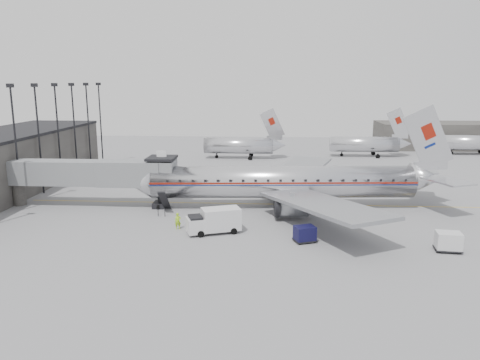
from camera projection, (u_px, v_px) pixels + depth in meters
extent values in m
plane|color=slate|center=(232.00, 217.00, 54.66)|extent=(160.00, 160.00, 0.00)
cube|color=#383533|center=(443.00, 135.00, 109.80)|extent=(30.00, 12.00, 6.00)
cube|color=gold|center=(258.00, 204.00, 60.33)|extent=(60.00, 0.15, 0.01)
cube|color=#5E6062|center=(59.00, 172.00, 58.66)|extent=(12.00, 2.80, 3.00)
cube|color=#5E6062|center=(130.00, 173.00, 58.10)|extent=(8.00, 3.00, 3.10)
cube|color=#5E6062|center=(162.00, 173.00, 58.24)|extent=(3.20, 3.60, 3.20)
cube|color=black|center=(162.00, 158.00, 57.84)|extent=(3.40, 3.80, 0.30)
cube|color=white|center=(161.00, 154.00, 57.74)|extent=(1.20, 0.15, 0.80)
cylinder|color=black|center=(160.00, 196.00, 58.47)|extent=(0.56, 0.56, 2.80)
cube|color=black|center=(160.00, 204.00, 58.69)|extent=(1.60, 2.20, 0.70)
cylinder|color=black|center=(158.00, 207.00, 57.72)|extent=(0.30, 0.60, 0.60)
cylinder|color=black|center=(162.00, 203.00, 59.67)|extent=(0.30, 0.60, 0.60)
cylinder|color=#383533|center=(19.00, 194.00, 59.60)|extent=(1.60, 1.60, 2.80)
cube|color=black|center=(164.00, 200.00, 56.13)|extent=(0.90, 3.20, 2.90)
cylinder|color=black|center=(16.00, 146.00, 58.73)|extent=(0.24, 0.24, 15.00)
cube|color=black|center=(10.00, 86.00, 57.17)|extent=(0.90, 0.25, 0.50)
cylinder|color=black|center=(39.00, 140.00, 64.58)|extent=(0.24, 0.24, 15.00)
cube|color=black|center=(34.00, 85.00, 63.02)|extent=(0.90, 0.25, 0.50)
cylinder|color=black|center=(58.00, 135.00, 70.44)|extent=(0.24, 0.24, 15.00)
cube|color=black|center=(54.00, 85.00, 68.88)|extent=(0.90, 0.25, 0.50)
cylinder|color=black|center=(75.00, 131.00, 76.30)|extent=(0.24, 0.24, 15.00)
cube|color=black|center=(71.00, 84.00, 74.74)|extent=(0.90, 0.25, 0.50)
cylinder|color=black|center=(89.00, 128.00, 82.15)|extent=(0.24, 0.24, 15.00)
cube|color=black|center=(86.00, 84.00, 80.59)|extent=(0.90, 0.25, 0.50)
cylinder|color=black|center=(101.00, 125.00, 88.01)|extent=(0.24, 0.24, 15.00)
cube|color=black|center=(98.00, 84.00, 86.45)|extent=(0.90, 0.25, 0.50)
cylinder|color=silver|center=(238.00, 146.00, 95.25)|extent=(14.00, 3.20, 3.20)
cube|color=silver|center=(272.00, 124.00, 93.91)|extent=(5.17, 0.26, 6.52)
cylinder|color=black|center=(217.00, 156.00, 95.96)|extent=(0.24, 0.24, 1.00)
cylinder|color=silver|center=(364.00, 144.00, 97.53)|extent=(14.00, 3.20, 3.20)
cube|color=silver|center=(399.00, 123.00, 96.19)|extent=(5.17, 0.26, 6.52)
cylinder|color=black|center=(342.00, 154.00, 98.25)|extent=(0.24, 0.24, 1.00)
cylinder|color=silver|center=(474.00, 143.00, 99.94)|extent=(14.00, 3.20, 3.20)
cylinder|color=black|center=(451.00, 152.00, 100.65)|extent=(0.24, 0.24, 1.00)
cylinder|color=silver|center=(282.00, 182.00, 58.16)|extent=(32.59, 6.46, 3.99)
cone|color=silver|center=(139.00, 182.00, 57.94)|extent=(3.53, 4.23, 3.99)
cone|color=silver|center=(428.00, 178.00, 58.30)|extent=(4.60, 4.11, 3.79)
cube|color=maroon|center=(283.00, 180.00, 58.11)|extent=(32.60, 6.51, 0.19)
cube|color=navy|center=(282.00, 182.00, 58.16)|extent=(32.60, 6.51, 0.11)
cube|color=silver|center=(428.00, 139.00, 57.27)|extent=(6.63, 0.83, 8.29)
cube|color=gray|center=(298.00, 170.00, 67.77)|extent=(11.39, 18.26, 1.28)
cube|color=gray|center=(323.00, 205.00, 48.77)|extent=(13.43, 18.01, 1.28)
cylinder|color=gray|center=(282.00, 185.00, 64.01)|extent=(3.83, 2.54, 2.27)
cylinder|color=gray|center=(292.00, 207.00, 53.03)|extent=(3.83, 2.54, 2.27)
cylinder|color=black|center=(162.00, 202.00, 58.50)|extent=(0.22, 0.22, 1.40)
cylinder|color=black|center=(296.00, 196.00, 61.45)|extent=(0.28, 0.28, 1.51)
cylinder|color=black|center=(296.00, 198.00, 61.51)|extent=(1.11, 0.46, 1.08)
cylinder|color=black|center=(302.00, 207.00, 55.96)|extent=(0.28, 0.28, 1.51)
cylinder|color=black|center=(302.00, 209.00, 56.02)|extent=(1.11, 0.46, 1.08)
cube|color=silver|center=(221.00, 219.00, 48.72)|extent=(4.40, 3.37, 2.27)
cube|color=silver|center=(196.00, 225.00, 48.06)|extent=(2.33, 2.53, 1.51)
cube|color=black|center=(195.00, 219.00, 47.92)|extent=(1.85, 2.17, 0.65)
cylinder|color=black|center=(201.00, 234.00, 47.38)|extent=(0.74, 0.49, 0.69)
cylinder|color=black|center=(197.00, 228.00, 49.20)|extent=(0.74, 0.49, 0.69)
cylinder|color=black|center=(234.00, 231.00, 48.34)|extent=(0.74, 0.49, 0.69)
cylinder|color=black|center=(229.00, 226.00, 50.16)|extent=(0.74, 0.49, 0.69)
cube|color=black|center=(305.00, 233.00, 45.90)|extent=(2.33, 2.04, 1.36)
cube|color=black|center=(305.00, 240.00, 46.05)|extent=(2.45, 2.17, 0.12)
cylinder|color=black|center=(300.00, 243.00, 45.29)|extent=(0.31, 0.21, 0.29)
cylinder|color=black|center=(314.00, 242.00, 45.73)|extent=(0.31, 0.21, 0.29)
cylinder|color=black|center=(295.00, 239.00, 46.39)|extent=(0.31, 0.21, 0.29)
cylinder|color=black|center=(309.00, 238.00, 46.82)|extent=(0.31, 0.21, 0.29)
cube|color=silver|center=(448.00, 240.00, 43.37)|extent=(2.38, 1.89, 1.55)
cube|color=black|center=(448.00, 249.00, 43.54)|extent=(2.50, 2.01, 0.13)
cylinder|color=black|center=(439.00, 251.00, 43.06)|extent=(0.34, 0.17, 0.33)
cylinder|color=black|center=(460.00, 253.00, 42.77)|extent=(0.34, 0.17, 0.33)
cylinder|color=black|center=(436.00, 246.00, 44.34)|extent=(0.34, 0.17, 0.33)
cylinder|color=black|center=(456.00, 248.00, 44.05)|extent=(0.34, 0.17, 0.33)
imported|color=#96CF18|center=(178.00, 221.00, 49.88)|extent=(0.75, 0.60, 1.79)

